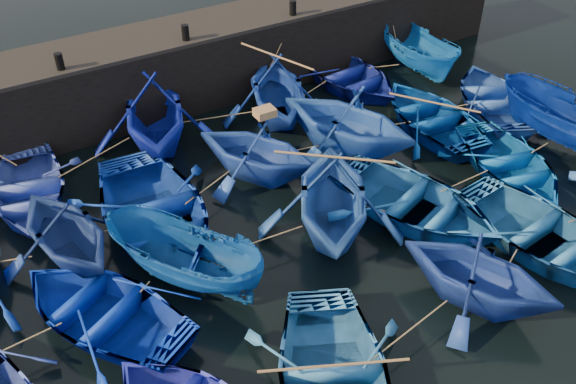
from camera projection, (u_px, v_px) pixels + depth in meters
ground at (355, 284)px, 15.64m from camera, size 120.00×120.00×0.00m
quay_wall at (179, 68)px, 22.01m from camera, size 26.00×2.50×2.50m
quay_top at (175, 32)px, 21.20m from camera, size 26.00×2.50×0.12m
bollard_1 at (59, 61)px, 18.79m from camera, size 0.24×0.24×0.50m
bollard_2 at (185, 32)px, 20.40m from camera, size 0.24×0.24×0.50m
bollard_3 at (293, 8)px, 22.02m from camera, size 0.24×0.24×0.50m
boat_1 at (27, 190)px, 17.88m from camera, size 3.91×4.86×0.89m
boat_2 at (154, 112)px, 19.75m from camera, size 5.26×5.65×2.43m
boat_3 at (277, 89)px, 21.04m from camera, size 5.00×5.36×2.28m
boat_4 at (349, 76)px, 23.19m from camera, size 3.80×4.96×0.96m
boat_5 at (419, 52)px, 23.91m from camera, size 2.03×4.45×1.67m
boat_7 at (65, 230)px, 15.69m from camera, size 3.95×4.35×1.99m
boat_8 at (154, 214)px, 16.83m from camera, size 4.44×5.92×1.17m
boat_9 at (257, 149)px, 18.49m from camera, size 4.84×5.00×2.02m
boat_10 at (348, 119)px, 19.45m from camera, size 5.46×5.76×2.38m
boat_11 at (432, 116)px, 20.95m from camera, size 3.78×4.94×0.95m
boat_12 at (494, 98)px, 21.89m from camera, size 4.91×5.50×0.94m
boat_14 at (103, 309)px, 14.36m from camera, size 5.05×5.56×0.94m
boat_15 at (184, 260)px, 15.14m from camera, size 3.67×4.34×1.62m
boat_16 at (332, 196)px, 16.46m from camera, size 5.67×5.87×2.37m
boat_17 at (416, 203)px, 17.31m from camera, size 5.00×5.85×1.03m
boat_18 at (510, 164)px, 18.85m from camera, size 4.06×5.00×0.91m
boat_19 at (571, 124)px, 19.68m from camera, size 3.17×5.16×1.87m
boat_22 at (333, 382)px, 12.80m from camera, size 5.21×5.86×1.00m
boat_23 at (480, 273)px, 14.55m from camera, size 4.53×4.77×1.97m
boat_24 at (544, 235)px, 16.29m from camera, size 4.11×5.33×1.02m
wooden_crate at (265, 112)px, 17.92m from camera, size 0.57×0.44×0.23m
mooring_ropes at (259, 154)px, 18.50m from camera, size 17.15×11.91×2.10m
loose_oars at (347, 149)px, 17.29m from camera, size 10.79×12.11×1.48m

